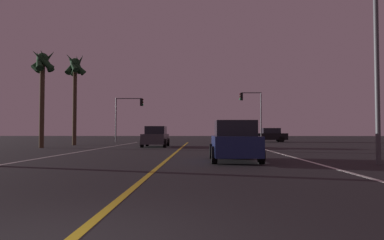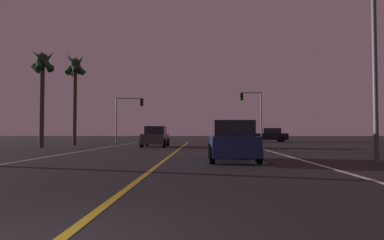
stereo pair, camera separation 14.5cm
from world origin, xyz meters
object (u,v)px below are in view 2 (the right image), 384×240
Objects in this scene: car_lead_same_lane at (232,142)px; street_lamp_right_near at (358,34)px; car_crossing_side at (270,135)px; traffic_light_near_right at (252,106)px; traffic_light_near_left at (130,109)px; palm_tree_left_far at (75,72)px; palm_tree_left_mid at (42,69)px; car_oncoming at (155,137)px.

street_lamp_right_near reaches higher than car_lead_same_lane.
traffic_light_near_right is (-2.42, -1.49, 3.53)m from car_crossing_side.
traffic_light_near_right is at bearing 0.00° from traffic_light_near_left.
palm_tree_left_mid is at bearing -96.57° from palm_tree_left_far.
car_crossing_side is at bearing 38.05° from palm_tree_left_mid.
car_oncoming is at bearing -56.88° from street_lamp_right_near.
palm_tree_left_mid is at bearing -75.83° from car_oncoming.
car_lead_same_lane is 28.39m from traffic_light_near_left.
traffic_light_near_left is at bearing 20.73° from car_lead_same_lane.
traffic_light_near_left reaches higher than car_oncoming.
palm_tree_left_mid is 5.36m from palm_tree_left_far.
palm_tree_left_mid is (-13.72, 11.64, 5.34)m from car_lead_same_lane.
car_oncoming is 10.43m from palm_tree_left_far.
car_lead_same_lane is 0.81× the size of traffic_light_near_left.
street_lamp_right_near is at bearing 33.12° from car_oncoming.
palm_tree_left_mid is at bearing -104.20° from traffic_light_near_left.
palm_tree_left_mid is 0.90× the size of palm_tree_left_far.
street_lamp_right_near is at bearing -105.48° from car_lead_same_lane.
car_oncoming is at bearing -21.41° from palm_tree_left_far.
street_lamp_right_near is 1.01× the size of palm_tree_left_mid.
car_crossing_side and car_oncoming have the same top height.
palm_tree_left_far is at bearing 37.75° from car_lead_same_lane.
car_crossing_side is 0.56× the size of palm_tree_left_mid.
palm_tree_left_far is (-3.12, -9.46, 2.84)m from traffic_light_near_left.
traffic_light_near_right is at bearing -9.92° from car_lead_same_lane.
street_lamp_right_near reaches higher than palm_tree_left_mid.
car_crossing_side is 1.00× the size of car_oncoming.
palm_tree_left_far is (-7.96, 3.12, 5.97)m from car_oncoming.
traffic_light_near_right is 1.12× the size of traffic_light_near_left.
palm_tree_left_mid is (-18.33, -14.75, 1.80)m from traffic_light_near_right.
palm_tree_left_mid reaches higher than car_oncoming.
car_oncoming is 0.56× the size of palm_tree_left_mid.
car_oncoming is 0.55× the size of street_lamp_right_near.
car_lead_same_lane is 18.77m from palm_tree_left_mid.
traffic_light_near_right is (4.62, 26.39, 3.53)m from car_lead_same_lane.
street_lamp_right_near is (9.86, -15.11, 4.19)m from car_oncoming.
street_lamp_right_near is at bearing -45.66° from palm_tree_left_far.
traffic_light_near_left is 0.69× the size of palm_tree_left_mid.
traffic_light_near_left is 0.68× the size of street_lamp_right_near.
car_oncoming is 16.31m from traffic_light_near_right.
palm_tree_left_far is at bearing -45.66° from street_lamp_right_near.
street_lamp_right_near is (-2.32, -29.19, 4.19)m from car_crossing_side.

